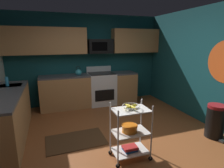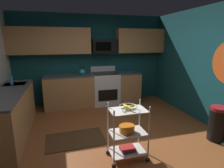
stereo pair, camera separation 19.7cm
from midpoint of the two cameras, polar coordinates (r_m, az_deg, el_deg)
The scene contains 15 objects.
floor at distance 3.70m, azimuth 2.15°, elevation -17.18°, with size 4.40×4.80×0.04m, color brown.
wall_back at distance 5.58m, azimuth -5.43°, elevation 7.51°, with size 4.52×0.06×2.60m, color #14474C.
wall_right at distance 4.46m, azimuth 30.87°, elevation 4.25°, with size 0.06×4.80×2.60m, color #14474C.
counter_run at distance 4.72m, azimuth -13.33°, elevation -4.23°, with size 3.58×2.80×0.92m.
oven_range at distance 5.48m, azimuth -1.07°, elevation -1.28°, with size 0.76×0.65×1.10m.
upper_cabinets at distance 5.35m, azimuth -6.00°, elevation 13.15°, with size 4.40×0.33×0.70m.
microwave at distance 5.41m, azimuth -1.42°, elevation 11.63°, with size 0.70×0.39×0.40m.
rolling_cart at distance 3.00m, azimuth 6.82°, elevation -14.70°, with size 0.62×0.38×0.91m.
fruit_bowl at distance 2.83m, azimuth 7.06°, elevation -7.09°, with size 0.27×0.27×0.07m.
mixing_bowl_large at distance 2.96m, azimuth 6.58°, elevation -13.61°, with size 0.25×0.25×0.11m.
book_stack at distance 3.15m, azimuth 6.67°, elevation -19.38°, with size 0.23×0.20×0.07m.
kettle at distance 5.25m, azimuth -8.16°, elevation 3.72°, with size 0.21×0.18×0.26m.
dish_soap_bottle at distance 4.50m, azimuth -27.69°, elevation 1.04°, with size 0.06×0.06×0.20m, color #2D8CBF.
trash_can at distance 4.12m, azimuth 31.29°, elevation -10.52°, with size 0.34×0.42×0.66m.
floor_rug at distance 3.74m, azimuth -9.69°, elevation -16.53°, with size 1.10×0.70×0.01m, color #472D19.
Camera 2 is at (-0.89, -3.06, 1.85)m, focal length 29.48 mm.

